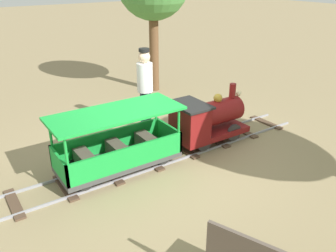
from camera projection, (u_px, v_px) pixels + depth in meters
The scene contains 5 objects.
ground_plane at pixel (161, 157), 5.96m from camera, with size 60.00×60.00×0.00m, color #8C7A56.
track at pixel (167, 155), 6.02m from camera, with size 0.78×5.70×0.04m.
locomotive at pixel (206, 119), 6.26m from camera, with size 0.74×1.45×1.00m.
passenger_car at pixel (118, 147), 5.40m from camera, with size 0.84×2.00×0.97m.
conductor_person at pixel (145, 84), 6.63m from camera, with size 0.30×0.30×1.62m.
Camera 1 is at (4.41, -2.81, 2.92)m, focal length 37.42 mm.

